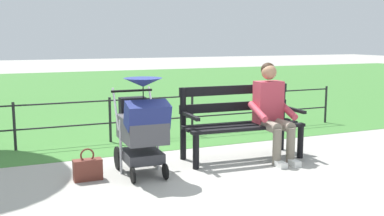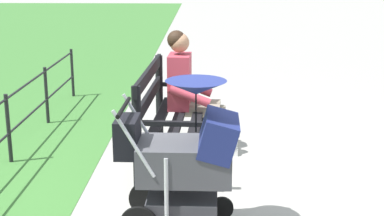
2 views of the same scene
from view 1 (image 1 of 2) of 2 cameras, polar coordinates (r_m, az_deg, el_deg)
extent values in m
plane|color=#9E9B93|center=(5.74, 0.21, -7.27)|extent=(60.00, 60.00, 0.00)
cube|color=#3D7533|center=(14.13, -13.93, 2.16)|extent=(40.00, 16.00, 0.01)
cube|color=black|center=(6.10, 5.84, -1.99)|extent=(1.60, 0.17, 0.04)
cube|color=black|center=(5.94, 6.61, -2.30)|extent=(1.60, 0.17, 0.04)
cube|color=black|center=(5.78, 7.41, -2.62)|extent=(1.60, 0.17, 0.04)
cube|color=black|center=(6.15, 5.47, 0.19)|extent=(1.60, 0.11, 0.12)
cube|color=black|center=(6.12, 5.50, 2.32)|extent=(1.60, 0.11, 0.12)
cylinder|color=black|center=(6.19, 13.63, -4.16)|extent=(0.08, 0.08, 0.45)
cylinder|color=black|center=(6.54, 11.38, -1.16)|extent=(0.08, 0.08, 0.95)
cube|color=black|center=(6.28, 12.75, -0.18)|extent=(0.08, 0.56, 0.04)
cylinder|color=black|center=(5.51, 0.51, -5.51)|extent=(0.08, 0.08, 0.45)
cylinder|color=black|center=(5.90, -1.14, -2.07)|extent=(0.08, 0.08, 0.95)
cube|color=black|center=(5.61, -0.21, -1.02)|extent=(0.08, 0.56, 0.04)
cylinder|color=slate|center=(5.99, 11.48, -2.13)|extent=(0.16, 0.41, 0.14)
cylinder|color=slate|center=(5.89, 9.83, -2.27)|extent=(0.16, 0.41, 0.14)
cylinder|color=slate|center=(5.87, 12.44, -4.73)|extent=(0.11, 0.11, 0.47)
cylinder|color=slate|center=(5.77, 10.76, -4.92)|extent=(0.11, 0.11, 0.47)
cube|color=silver|center=(5.86, 12.80, -6.79)|extent=(0.11, 0.22, 0.07)
cube|color=silver|center=(5.75, 11.11, -7.02)|extent=(0.11, 0.22, 0.07)
cube|color=#B23847|center=(6.08, 9.68, 0.76)|extent=(0.37, 0.24, 0.56)
cylinder|color=#B23847|center=(6.10, 12.00, -0.22)|extent=(0.11, 0.43, 0.23)
cylinder|color=#B23847|center=(5.88, 8.37, -0.46)|extent=(0.11, 0.43, 0.23)
sphere|color=#A37556|center=(6.04, 9.78, 4.52)|extent=(0.20, 0.20, 0.20)
sphere|color=black|center=(6.06, 9.64, 4.83)|extent=(0.19, 0.19, 0.19)
cylinder|color=black|center=(5.71, -4.95, -5.91)|extent=(0.03, 0.28, 0.28)
cylinder|color=black|center=(5.60, -9.48, -6.30)|extent=(0.03, 0.28, 0.28)
cylinder|color=black|center=(5.17, -3.41, -8.08)|extent=(0.03, 0.18, 0.18)
cylinder|color=black|center=(5.06, -7.53, -8.49)|extent=(0.03, 0.18, 0.18)
cube|color=#38383D|center=(5.35, -6.39, -6.06)|extent=(0.43, 0.53, 0.12)
cylinder|color=silver|center=(5.48, -4.37, -4.54)|extent=(0.03, 0.03, 0.65)
cylinder|color=silver|center=(5.37, -9.07, -4.92)|extent=(0.03, 0.03, 0.65)
cube|color=#47474C|center=(5.26, -6.39, -2.64)|extent=(0.47, 0.69, 0.28)
cube|color=navy|center=(5.00, -5.69, -0.91)|extent=(0.48, 0.31, 0.33)
cylinder|color=black|center=(5.62, -7.67, 2.20)|extent=(0.52, 0.04, 0.03)
cylinder|color=silver|center=(5.61, -5.10, 0.18)|extent=(0.03, 0.30, 0.49)
cylinder|color=silver|center=(5.50, -9.69, -0.10)|extent=(0.03, 0.30, 0.49)
cone|color=navy|center=(5.10, -6.25, 3.25)|extent=(0.45, 0.45, 0.10)
cylinder|color=black|center=(5.12, -6.22, 1.25)|extent=(0.01, 0.01, 0.30)
cube|color=black|center=(5.63, -7.57, -0.04)|extent=(0.32, 0.17, 0.28)
cube|color=brown|center=(5.26, -13.13, -7.66)|extent=(0.32, 0.14, 0.24)
torus|color=brown|center=(5.21, -13.20, -5.87)|extent=(0.16, 0.02, 0.16)
cylinder|color=black|center=(8.85, 16.66, 0.43)|extent=(0.04, 0.04, 0.70)
cylinder|color=black|center=(8.05, 9.08, -0.12)|extent=(0.04, 0.04, 0.70)
cylinder|color=black|center=(7.43, 0.03, -0.77)|extent=(0.04, 0.04, 0.70)
cylinder|color=black|center=(7.01, -10.38, -1.49)|extent=(0.04, 0.04, 0.70)
cylinder|color=black|center=(6.86, -21.67, -2.21)|extent=(0.04, 0.04, 0.70)
cylinder|color=black|center=(7.14, -5.06, 1.25)|extent=(6.88, 0.02, 0.02)
cylinder|color=black|center=(7.20, -5.02, -1.52)|extent=(6.88, 0.02, 0.02)
camera|label=2|loc=(5.41, -51.14, 9.99)|focal=53.42mm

